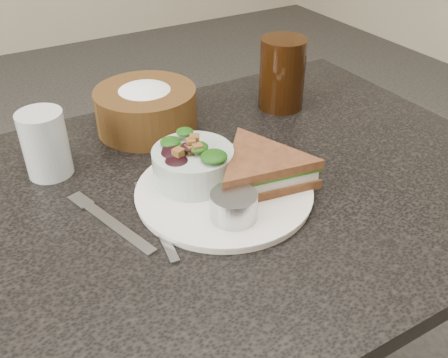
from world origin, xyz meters
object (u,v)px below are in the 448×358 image
cola_glass (282,71)px  water_glass (45,144)px  bread_basket (146,102)px  dinner_plate (224,192)px  sandwich (261,169)px  dressing_ramekin (234,206)px  salad_bowl (193,160)px  dining_table (219,339)px

cola_glass → water_glass: 0.47m
bread_basket → water_glass: water_glass is taller
dinner_plate → sandwich: (0.06, -0.01, 0.03)m
dressing_ramekin → bread_basket: bread_basket is taller
water_glass → bread_basket: bearing=17.7°
dinner_plate → water_glass: 0.29m
salad_bowl → sandwich: bearing=-35.2°
dining_table → salad_bowl: (-0.03, 0.02, 0.42)m
dining_table → cola_glass: size_ratio=6.55×
sandwich → cola_glass: size_ratio=1.23×
dining_table → bread_basket: bread_basket is taller
water_glass → dinner_plate: bearing=-42.7°
salad_bowl → bread_basket: bearing=86.7°
water_glass → dining_table: bearing=-38.3°
salad_bowl → water_glass: 0.24m
dining_table → dinner_plate: (-0.00, -0.03, 0.38)m
dressing_ramekin → cola_glass: size_ratio=0.44×
dinner_plate → salad_bowl: (-0.03, 0.05, 0.04)m
salad_bowl → dressing_ramekin: (0.00, -0.11, -0.02)m
dining_table → sandwich: bearing=-36.5°
sandwich → water_glass: 0.34m
sandwich → water_glass: bearing=151.2°
dinner_plate → sandwich: size_ratio=1.43×
dinner_plate → sandwich: 0.07m
bread_basket → water_glass: size_ratio=1.72×
sandwich → cola_glass: bearing=57.6°
bread_basket → dinner_plate: bearing=-86.6°
salad_bowl → dressing_ramekin: bearing=-87.5°
bread_basket → cola_glass: bearing=-10.4°
cola_glass → water_glass: size_ratio=1.40×
water_glass → dressing_ramekin: bearing=-54.1°
bread_basket → water_glass: 0.21m
dressing_ramekin → water_glass: 0.33m
sandwich → cola_glass: cola_glass is taller
cola_glass → bread_basket: bearing=169.6°
dining_table → cola_glass: cola_glass is taller
dining_table → cola_glass: 0.55m
dinner_plate → bread_basket: size_ratio=1.43×
dinner_plate → dressing_ramekin: dressing_ramekin is taller
dining_table → salad_bowl: size_ratio=7.96×
sandwich → bread_basket: size_ratio=1.00×
sandwich → bread_basket: bread_basket is taller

